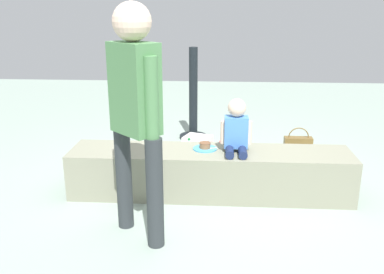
# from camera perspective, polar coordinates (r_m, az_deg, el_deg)

# --- Properties ---
(ground_plane) EXTENTS (12.00, 12.00, 0.00)m
(ground_plane) POSITION_cam_1_polar(r_m,az_deg,el_deg) (3.98, 2.40, -7.64)
(ground_plane) COLOR #90A397
(concrete_ledge) EXTENTS (2.56, 0.51, 0.42)m
(concrete_ledge) POSITION_cam_1_polar(r_m,az_deg,el_deg) (3.90, 2.44, -4.83)
(concrete_ledge) COLOR gray
(concrete_ledge) RESTS_ON ground_plane
(child_seated) EXTENTS (0.28, 0.32, 0.48)m
(child_seated) POSITION_cam_1_polar(r_m,az_deg,el_deg) (3.75, 6.03, 1.08)
(child_seated) COLOR #19264D
(child_seated) RESTS_ON concrete_ledge
(adult_standing) EXTENTS (0.40, 0.39, 1.72)m
(adult_standing) POSITION_cam_1_polar(r_m,az_deg,el_deg) (2.96, -7.70, 4.53)
(adult_standing) COLOR #2C3134
(adult_standing) RESTS_ON ground_plane
(cake_plate) EXTENTS (0.22, 0.22, 0.07)m
(cake_plate) POSITION_cam_1_polar(r_m,az_deg,el_deg) (3.86, 1.78, -1.36)
(cake_plate) COLOR #4CA5D8
(cake_plate) RESTS_ON concrete_ledge
(gift_bag) EXTENTS (0.26, 0.08, 0.36)m
(gift_bag) POSITION_cam_1_polar(r_m,az_deg,el_deg) (4.33, 1.90, -3.21)
(gift_bag) COLOR #4C99E0
(gift_bag) RESTS_ON ground_plane
(railing_post) EXTENTS (0.36, 0.36, 1.19)m
(railing_post) POSITION_cam_1_polar(r_m,az_deg,el_deg) (5.46, 0.17, 4.40)
(railing_post) COLOR black
(railing_post) RESTS_ON ground_plane
(water_bottle_near_gift) EXTENTS (0.07, 0.07, 0.23)m
(water_bottle_near_gift) POSITION_cam_1_polar(r_m,az_deg,el_deg) (4.84, -0.40, -1.61)
(water_bottle_near_gift) COLOR silver
(water_bottle_near_gift) RESTS_ON ground_plane
(party_cup_red) EXTENTS (0.08, 0.08, 0.11)m
(party_cup_red) POSITION_cam_1_polar(r_m,az_deg,el_deg) (5.09, 4.15, -1.24)
(party_cup_red) COLOR red
(party_cup_red) RESTS_ON ground_plane
(cake_box_white) EXTENTS (0.39, 0.36, 0.15)m
(cake_box_white) POSITION_cam_1_polar(r_m,az_deg,el_deg) (5.17, 0.78, -0.70)
(cake_box_white) COLOR white
(cake_box_white) RESTS_ON ground_plane
(handbag_black_leather) EXTENTS (0.30, 0.14, 0.30)m
(handbag_black_leather) POSITION_cam_1_polar(r_m,az_deg,el_deg) (4.50, 14.66, -3.78)
(handbag_black_leather) COLOR black
(handbag_black_leather) RESTS_ON ground_plane
(handbag_brown_canvas) EXTENTS (0.32, 0.11, 0.35)m
(handbag_brown_canvas) POSITION_cam_1_polar(r_m,az_deg,el_deg) (5.01, 14.16, -1.23)
(handbag_brown_canvas) COLOR brown
(handbag_brown_canvas) RESTS_ON ground_plane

